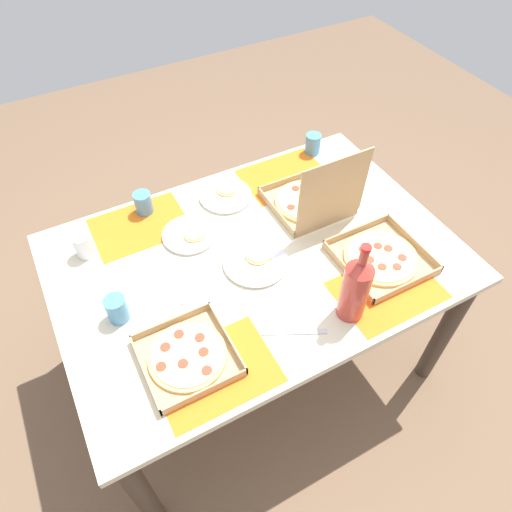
{
  "coord_description": "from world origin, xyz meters",
  "views": [
    {
      "loc": [
        0.53,
        0.99,
        2.03
      ],
      "look_at": [
        0.0,
        0.0,
        0.75
      ],
      "focal_mm": 32.58,
      "sensor_mm": 36.0,
      "label": 1
    }
  ],
  "objects_px": {
    "cup_clear_left": "(117,309)",
    "plate_far_right": "(190,235)",
    "pizza_box_edge_far": "(312,199)",
    "cup_clear_right": "(143,203)",
    "pizza_box_center": "(188,356)",
    "soda_bottle": "(356,288)",
    "pizza_box_corner_right": "(381,258)",
    "plate_near_right": "(256,262)",
    "plate_near_left": "(226,195)",
    "cup_red": "(83,245)",
    "cup_spare": "(313,144)"
  },
  "relations": [
    {
      "from": "pizza_box_corner_right",
      "to": "cup_clear_right",
      "type": "relative_size",
      "value": 3.36
    },
    {
      "from": "cup_spare",
      "to": "cup_clear_right",
      "type": "distance_m",
      "value": 0.8
    },
    {
      "from": "plate_near_right",
      "to": "plate_near_left",
      "type": "distance_m",
      "value": 0.38
    },
    {
      "from": "plate_far_right",
      "to": "soda_bottle",
      "type": "height_order",
      "value": "soda_bottle"
    },
    {
      "from": "pizza_box_center",
      "to": "cup_red",
      "type": "bearing_deg",
      "value": -73.96
    },
    {
      "from": "cup_spare",
      "to": "cup_red",
      "type": "bearing_deg",
      "value": 7.12
    },
    {
      "from": "cup_red",
      "to": "cup_clear_left",
      "type": "distance_m",
      "value": 0.33
    },
    {
      "from": "plate_near_left",
      "to": "cup_clear_right",
      "type": "height_order",
      "value": "cup_clear_right"
    },
    {
      "from": "cup_clear_right",
      "to": "cup_red",
      "type": "bearing_deg",
      "value": 23.56
    },
    {
      "from": "pizza_box_edge_far",
      "to": "soda_bottle",
      "type": "xyz_separation_m",
      "value": [
        0.16,
        0.48,
        0.08
      ]
    },
    {
      "from": "plate_far_right",
      "to": "cup_clear_right",
      "type": "xyz_separation_m",
      "value": [
        0.11,
        -0.21,
        0.04
      ]
    },
    {
      "from": "plate_far_right",
      "to": "cup_spare",
      "type": "bearing_deg",
      "value": -161.71
    },
    {
      "from": "pizza_box_center",
      "to": "cup_spare",
      "type": "distance_m",
      "value": 1.15
    },
    {
      "from": "pizza_box_edge_far",
      "to": "pizza_box_center",
      "type": "xyz_separation_m",
      "value": [
        0.7,
        0.39,
        -0.04
      ]
    },
    {
      "from": "pizza_box_center",
      "to": "soda_bottle",
      "type": "xyz_separation_m",
      "value": [
        -0.54,
        0.09,
        0.12
      ]
    },
    {
      "from": "soda_bottle",
      "to": "plate_far_right",
      "type": "bearing_deg",
      "value": -59.7
    },
    {
      "from": "pizza_box_edge_far",
      "to": "pizza_box_center",
      "type": "distance_m",
      "value": 0.8
    },
    {
      "from": "plate_near_left",
      "to": "soda_bottle",
      "type": "height_order",
      "value": "soda_bottle"
    },
    {
      "from": "cup_clear_right",
      "to": "soda_bottle",
      "type": "bearing_deg",
      "value": 119.22
    },
    {
      "from": "soda_bottle",
      "to": "cup_red",
      "type": "distance_m",
      "value": 0.97
    },
    {
      "from": "cup_clear_left",
      "to": "plate_far_right",
      "type": "bearing_deg",
      "value": -146.2
    },
    {
      "from": "cup_red",
      "to": "cup_clear_left",
      "type": "relative_size",
      "value": 1.0
    },
    {
      "from": "cup_spare",
      "to": "plate_near_right",
      "type": "bearing_deg",
      "value": 40.87
    },
    {
      "from": "plate_near_left",
      "to": "soda_bottle",
      "type": "distance_m",
      "value": 0.73
    },
    {
      "from": "pizza_box_edge_far",
      "to": "cup_spare",
      "type": "distance_m",
      "value": 0.38
    },
    {
      "from": "pizza_box_corner_right",
      "to": "plate_far_right",
      "type": "bearing_deg",
      "value": -37.47
    },
    {
      "from": "pizza_box_edge_far",
      "to": "plate_near_right",
      "type": "relative_size",
      "value": 1.4
    },
    {
      "from": "soda_bottle",
      "to": "cup_clear_left",
      "type": "relative_size",
      "value": 3.4
    },
    {
      "from": "plate_far_right",
      "to": "soda_bottle",
      "type": "distance_m",
      "value": 0.67
    },
    {
      "from": "pizza_box_corner_right",
      "to": "plate_near_left",
      "type": "relative_size",
      "value": 1.42
    },
    {
      "from": "cup_spare",
      "to": "cup_clear_left",
      "type": "height_order",
      "value": "cup_clear_left"
    },
    {
      "from": "pizza_box_edge_far",
      "to": "cup_clear_right",
      "type": "height_order",
      "value": "pizza_box_edge_far"
    },
    {
      "from": "plate_far_right",
      "to": "cup_red",
      "type": "height_order",
      "value": "cup_red"
    },
    {
      "from": "plate_near_right",
      "to": "plate_far_right",
      "type": "height_order",
      "value": "same"
    },
    {
      "from": "pizza_box_center",
      "to": "pizza_box_corner_right",
      "type": "bearing_deg",
      "value": -176.97
    },
    {
      "from": "cup_clear_right",
      "to": "cup_spare",
      "type": "bearing_deg",
      "value": -178.73
    },
    {
      "from": "plate_near_left",
      "to": "soda_bottle",
      "type": "relative_size",
      "value": 0.67
    },
    {
      "from": "pizza_box_edge_far",
      "to": "cup_red",
      "type": "bearing_deg",
      "value": -12.01
    },
    {
      "from": "pizza_box_edge_far",
      "to": "cup_clear_left",
      "type": "xyz_separation_m",
      "value": [
        0.84,
        0.15,
        -0.0
      ]
    },
    {
      "from": "plate_far_right",
      "to": "soda_bottle",
      "type": "relative_size",
      "value": 0.63
    },
    {
      "from": "pizza_box_center",
      "to": "cup_red",
      "type": "height_order",
      "value": "cup_red"
    },
    {
      "from": "pizza_box_corner_right",
      "to": "plate_near_right",
      "type": "bearing_deg",
      "value": -25.86
    },
    {
      "from": "cup_clear_right",
      "to": "pizza_box_edge_far",
      "type": "bearing_deg",
      "value": 153.31
    },
    {
      "from": "cup_clear_right",
      "to": "cup_clear_left",
      "type": "distance_m",
      "value": 0.51
    },
    {
      "from": "plate_near_left",
      "to": "cup_clear_right",
      "type": "relative_size",
      "value": 2.37
    },
    {
      "from": "pizza_box_edge_far",
      "to": "cup_spare",
      "type": "relative_size",
      "value": 3.61
    },
    {
      "from": "pizza_box_edge_far",
      "to": "plate_near_right",
      "type": "height_order",
      "value": "pizza_box_edge_far"
    },
    {
      "from": "cup_red",
      "to": "cup_spare",
      "type": "height_order",
      "value": "cup_red"
    },
    {
      "from": "soda_bottle",
      "to": "cup_red",
      "type": "relative_size",
      "value": 3.4
    },
    {
      "from": "soda_bottle",
      "to": "cup_spare",
      "type": "bearing_deg",
      "value": -114.56
    }
  ]
}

